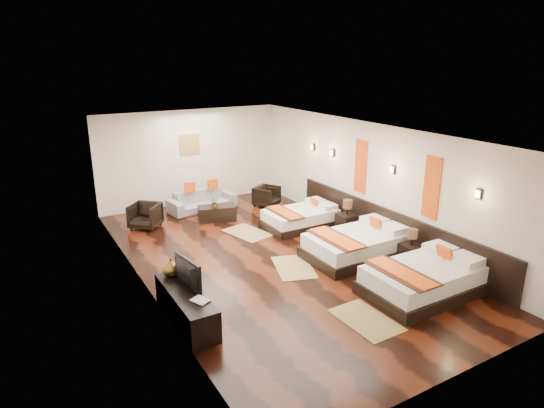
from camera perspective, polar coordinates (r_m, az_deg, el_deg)
floor at (r=10.37m, az=-0.20°, el=-6.64°), size 5.50×9.50×0.01m
ceiling at (r=9.56m, az=-0.22°, el=8.83°), size 5.50×9.50×0.01m
back_wall at (r=14.06m, az=-10.01°, el=5.65°), size 5.50×0.01×2.80m
left_wall at (r=8.89m, az=-15.73°, el=-1.86°), size 0.01×9.50×2.80m
right_wall at (r=11.45m, az=11.79°, el=2.79°), size 0.01×9.50×2.80m
headboard_panel at (r=11.16m, az=14.06°, el=-2.90°), size 0.08×6.60×0.90m
bed_near at (r=9.27m, az=18.13°, el=-8.70°), size 2.23×1.40×0.85m
bed_mid at (r=10.49m, az=10.44°, el=-4.93°), size 2.23×1.40×0.85m
bed_far at (r=12.15m, az=3.60°, el=-1.68°), size 1.89×1.19×0.72m
nightstand_a at (r=10.42m, az=16.63°, el=-5.63°), size 0.40×0.40×0.80m
nightstand_b at (r=11.86m, az=9.14°, el=-2.10°), size 0.44×0.44×0.86m
jute_mat_near at (r=8.28m, az=11.44°, el=-13.75°), size 0.77×1.21×0.01m
jute_mat_mid at (r=9.94m, az=2.68°, el=-7.75°), size 1.09×1.38×0.01m
jute_mat_far at (r=11.80m, az=-3.02°, el=-3.53°), size 1.01×1.34×0.01m
tv_console at (r=8.11m, az=-10.48°, el=-12.21°), size 0.50×1.80×0.55m
tv at (r=8.04m, az=-10.82°, el=-8.32°), size 0.23×0.86×0.49m
book at (r=7.58m, az=-9.34°, el=-11.91°), size 0.31×0.35×0.03m
figurine at (r=8.50m, az=-12.29°, el=-7.52°), size 0.41×0.41×0.33m
sofa at (r=13.61m, az=-8.57°, el=0.47°), size 2.04×1.00×0.57m
armchair_left at (r=12.47m, az=-15.28°, el=-1.40°), size 1.00×1.01×0.66m
armchair_right at (r=13.78m, az=-0.65°, el=0.96°), size 0.89×0.90×0.60m
coffee_table at (r=12.72m, az=-6.77°, el=-1.11°), size 1.10×0.75×0.40m
table_plant at (r=12.53m, az=-7.04°, el=0.22°), size 0.28×0.26×0.27m
orange_panel_a at (r=10.09m, az=18.98°, el=1.93°), size 0.04×0.40×1.30m
orange_panel_b at (r=11.59m, az=10.83°, el=4.55°), size 0.04×0.40×1.30m
sconce_near at (r=9.39m, az=23.98°, el=1.16°), size 0.07×0.12×0.18m
sconce_mid at (r=10.76m, az=14.59°, el=4.10°), size 0.07×0.12×0.18m
sconce_far at (r=12.37m, az=7.44°, el=6.26°), size 0.07×0.12×0.18m
sconce_lounge at (r=13.08m, az=5.03°, el=6.96°), size 0.07×0.12×0.18m
gold_artwork at (r=13.97m, az=-10.07°, el=7.24°), size 0.60×0.04×0.60m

